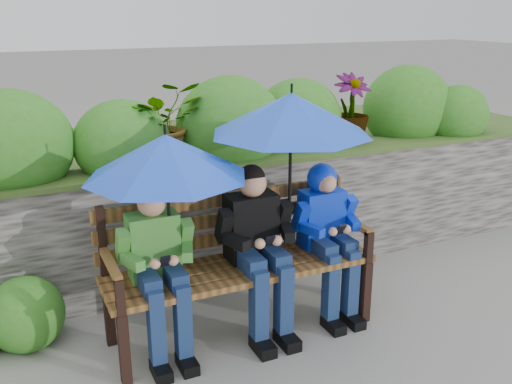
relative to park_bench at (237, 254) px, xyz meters
name	(u,v)px	position (x,y,z in m)	size (l,w,h in m)	color
ground	(262,316)	(0.21, 0.04, -0.56)	(60.00, 60.00, 0.00)	gray
garden_backdrop	(190,183)	(0.21, 1.65, 0.03)	(8.00, 2.86, 1.72)	#3A3631
park_bench	(237,254)	(0.00, 0.00, 0.00)	(1.88, 0.55, 0.99)	black
boy_left	(158,262)	(-0.58, -0.09, 0.09)	(0.48, 0.56, 1.15)	#388A28
boy_middle	(258,242)	(0.12, -0.09, 0.11)	(0.52, 0.60, 1.20)	black
boy_right	(327,226)	(0.68, -0.07, 0.13)	(0.47, 0.57, 1.14)	#0420C0
umbrella_left	(166,156)	(-0.49, -0.06, 0.77)	(1.04, 1.04, 0.80)	blue
umbrella_right	(291,114)	(0.38, -0.06, 0.97)	(1.10, 1.10, 0.98)	blue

